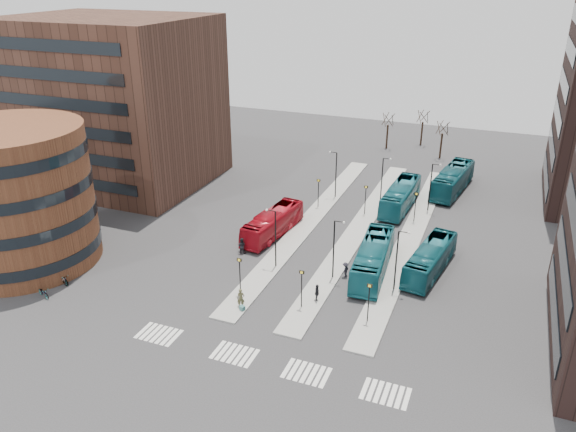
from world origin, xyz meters
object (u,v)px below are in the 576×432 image
at_px(traveller, 241,298).
at_px(bicycle_mid, 62,280).
at_px(teal_bus_c, 430,259).
at_px(suitcase, 242,309).
at_px(bicycle_near, 44,292).
at_px(teal_bus_b, 401,196).
at_px(red_bus, 273,223).
at_px(commuter_a, 242,246).
at_px(teal_bus_a, 373,258).
at_px(teal_bus_d, 453,180).
at_px(commuter_b, 317,293).
at_px(commuter_c, 345,270).
at_px(bicycle_far, 64,279).

relative_size(traveller, bicycle_mid, 1.20).
bearing_deg(teal_bus_c, suitcase, -128.26).
bearing_deg(bicycle_near, suitcase, -56.16).
height_order(teal_bus_b, teal_bus_c, teal_bus_b).
xyz_separation_m(suitcase, bicycle_mid, (-17.95, -2.28, 0.18)).
distance_m(suitcase, bicycle_mid, 18.10).
distance_m(bicycle_near, bicycle_mid, 2.35).
bearing_deg(teal_bus_c, teal_bus_b, 120.48).
relative_size(red_bus, bicycle_mid, 6.83).
distance_m(commuter_a, bicycle_mid, 17.86).
height_order(teal_bus_b, traveller, teal_bus_b).
relative_size(suitcase, traveller, 0.30).
height_order(teal_bus_a, teal_bus_c, teal_bus_a).
relative_size(red_bus, teal_bus_d, 0.86).
height_order(teal_bus_d, commuter_a, teal_bus_d).
relative_size(teal_bus_c, teal_bus_d, 0.87).
bearing_deg(suitcase, teal_bus_b, 98.12).
height_order(suitcase, traveller, traveller).
distance_m(teal_bus_d, bicycle_mid, 49.86).
xyz_separation_m(red_bus, commuter_b, (9.11, -11.15, -0.59)).
bearing_deg(commuter_c, teal_bus_d, -178.59).
bearing_deg(traveller, commuter_a, 92.73).
xyz_separation_m(teal_bus_b, bicycle_mid, (-26.15, -30.47, -1.12)).
bearing_deg(teal_bus_c, teal_bus_d, 100.34).
bearing_deg(commuter_a, bicycle_far, 31.32).
distance_m(commuter_a, bicycle_far, 17.68).
height_order(teal_bus_b, bicycle_far, teal_bus_b).
bearing_deg(teal_bus_c, red_bus, -177.52).
height_order(teal_bus_a, traveller, teal_bus_a).
height_order(commuter_c, bicycle_near, commuter_c).
xyz_separation_m(teal_bus_d, bicycle_far, (-31.50, -38.37, -1.19)).
distance_m(teal_bus_a, bicycle_mid, 30.01).
relative_size(commuter_a, bicycle_near, 0.98).
bearing_deg(teal_bus_a, bicycle_far, -158.67).
bearing_deg(commuter_b, teal_bus_a, -46.51).
distance_m(teal_bus_b, teal_bus_c, 16.17).
distance_m(commuter_a, commuter_c, 11.57).
height_order(red_bus, commuter_c, red_bus).
height_order(teal_bus_b, teal_bus_d, teal_bus_d).
bearing_deg(teal_bus_b, bicycle_far, -128.25).
height_order(teal_bus_c, commuter_a, teal_bus_c).
bearing_deg(bicycle_near, bicycle_mid, 19.38).
bearing_deg(teal_bus_d, red_bus, -120.45).
bearing_deg(teal_bus_b, teal_bus_c, -65.72).
height_order(commuter_a, commuter_b, commuter_a).
distance_m(red_bus, commuter_b, 14.41).
bearing_deg(teal_bus_c, commuter_b, -124.28).
bearing_deg(bicycle_near, commuter_b, -50.51).
relative_size(red_bus, commuter_c, 6.70).
bearing_deg(bicycle_mid, teal_bus_d, -33.89).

